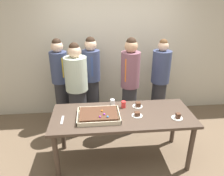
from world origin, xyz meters
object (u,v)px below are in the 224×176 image
object	(u,v)px
drink_cup_middle	(124,104)
plated_slice_far_left	(137,115)
drink_cup_nearest	(112,102)
plated_slice_near_right	(138,105)
person_green_shirt_behind	(77,90)
person_left_edge_reaching	(61,82)
person_far_right_suit	(130,86)
person_striped_tie_right	(160,81)
cake_server_utensil	(62,120)
party_table	(123,120)
person_serving_front	(92,79)
sheet_cake	(99,115)
plated_slice_near_left	(178,117)

from	to	relation	value
drink_cup_middle	plated_slice_far_left	bearing A→B (deg)	-60.18
plated_slice_far_left	drink_cup_nearest	bearing A→B (deg)	132.03
plated_slice_near_right	person_green_shirt_behind	distance (m)	1.11
drink_cup_nearest	person_left_edge_reaching	xyz separation A→B (m)	(-0.88, 0.82, 0.05)
drink_cup_nearest	person_far_right_suit	bearing A→B (deg)	51.77
drink_cup_nearest	person_striped_tie_right	distance (m)	1.24
plated_slice_near_right	drink_cup_middle	xyz separation A→B (m)	(-0.22, 0.01, 0.02)
plated_slice_near_right	cake_server_utensil	size ratio (longest dim) A/B	0.75
party_table	person_far_right_suit	distance (m)	0.78
person_serving_front	plated_slice_near_right	bearing A→B (deg)	31.96
person_green_shirt_behind	person_left_edge_reaching	world-z (taller)	person_left_edge_reaching
drink_cup_middle	person_left_edge_reaching	xyz separation A→B (m)	(-1.04, 0.90, 0.05)
plated_slice_far_left	cake_server_utensil	xyz separation A→B (m)	(-1.03, -0.01, -0.02)
sheet_cake	drink_cup_nearest	distance (m)	0.40
cake_server_utensil	person_serving_front	world-z (taller)	person_serving_front
cake_server_utensil	plated_slice_far_left	bearing A→B (deg)	0.49
plated_slice_far_left	person_striped_tie_right	bearing A→B (deg)	58.98
plated_slice_far_left	drink_cup_middle	xyz separation A→B (m)	(-0.15, 0.27, 0.03)
person_left_edge_reaching	plated_slice_near_left	bearing A→B (deg)	23.92
party_table	cake_server_utensil	xyz separation A→B (m)	(-0.83, -0.07, 0.10)
person_serving_front	person_striped_tie_right	size ratio (longest dim) A/B	1.03
plated_slice_near_left	drink_cup_nearest	size ratio (longest dim) A/B	1.50
party_table	sheet_cake	distance (m)	0.37
sheet_cake	person_far_right_suit	bearing A→B (deg)	53.53
cake_server_utensil	party_table	bearing A→B (deg)	4.75
plated_slice_near_right	person_serving_front	world-z (taller)	person_serving_front
plated_slice_near_right	person_serving_front	xyz separation A→B (m)	(-0.68, 0.95, 0.08)
plated_slice_near_right	person_left_edge_reaching	size ratio (longest dim) A/B	0.09
sheet_cake	drink_cup_nearest	world-z (taller)	drink_cup_nearest
plated_slice_near_right	plated_slice_far_left	size ratio (longest dim) A/B	1.00
drink_cup_middle	person_striped_tie_right	bearing A→B (deg)	45.71
plated_slice_far_left	party_table	bearing A→B (deg)	162.75
person_green_shirt_behind	plated_slice_far_left	bearing A→B (deg)	23.94
drink_cup_nearest	person_serving_front	size ratio (longest dim) A/B	0.06
person_green_shirt_behind	person_striped_tie_right	xyz separation A→B (m)	(1.54, 0.26, -0.00)
plated_slice_far_left	drink_cup_middle	size ratio (longest dim) A/B	1.50
plated_slice_near_right	person_green_shirt_behind	world-z (taller)	person_green_shirt_behind
sheet_cake	plated_slice_far_left	bearing A→B (deg)	-1.46
sheet_cake	plated_slice_far_left	distance (m)	0.54
drink_cup_middle	cake_server_utensil	size ratio (longest dim) A/B	0.50
person_striped_tie_right	drink_cup_middle	bearing A→B (deg)	3.50
person_serving_front	drink_cup_middle	bearing A→B (deg)	22.46
person_green_shirt_behind	person_far_right_suit	size ratio (longest dim) A/B	0.96
plated_slice_far_left	drink_cup_middle	world-z (taller)	drink_cup_middle
plated_slice_near_left	person_far_right_suit	distance (m)	1.03
plated_slice_near_right	drink_cup_nearest	distance (m)	0.39
drink_cup_nearest	cake_server_utensil	bearing A→B (deg)	-153.60
cake_server_utensil	person_striped_tie_right	world-z (taller)	person_striped_tie_right
cake_server_utensil	plated_slice_near_left	bearing A→B (deg)	-3.87
sheet_cake	person_far_right_suit	size ratio (longest dim) A/B	0.33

